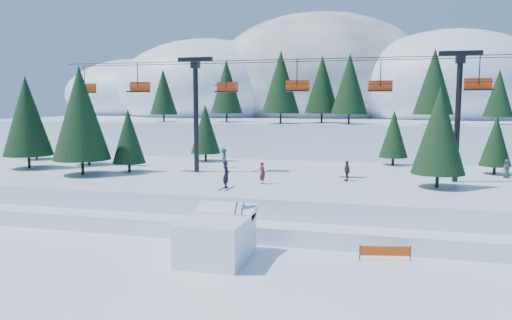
% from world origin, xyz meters
% --- Properties ---
extents(ground, '(160.00, 160.00, 0.00)m').
position_xyz_m(ground, '(0.00, 0.00, 0.00)').
color(ground, white).
rests_on(ground, ground).
extents(mid_shelf, '(70.00, 22.00, 2.50)m').
position_xyz_m(mid_shelf, '(0.00, 18.00, 1.25)').
color(mid_shelf, white).
rests_on(mid_shelf, ground).
extents(berm, '(70.00, 6.00, 1.10)m').
position_xyz_m(berm, '(0.00, 8.00, 0.55)').
color(berm, white).
rests_on(berm, ground).
extents(mountain_ridge, '(119.00, 60.00, 26.46)m').
position_xyz_m(mountain_ridge, '(-5.10, 73.34, 9.64)').
color(mountain_ridge, white).
rests_on(mountain_ridge, ground).
extents(jump_kicker, '(3.51, 4.79, 5.44)m').
position_xyz_m(jump_kicker, '(-1.41, 1.72, 1.29)').
color(jump_kicker, white).
rests_on(jump_kicker, ground).
extents(chairlift, '(47.05, 3.21, 10.28)m').
position_xyz_m(chairlift, '(0.49, 18.05, 9.32)').
color(chairlift, black).
rests_on(chairlift, mid_shelf).
extents(conifer_stand, '(63.01, 17.86, 9.45)m').
position_xyz_m(conifer_stand, '(-0.05, 18.12, 6.95)').
color(conifer_stand, black).
rests_on(conifer_stand, mid_shelf).
extents(distant_skiers, '(26.11, 9.82, 1.85)m').
position_xyz_m(distant_skiers, '(0.26, 19.45, 3.37)').
color(distant_skiers, '#203D48').
rests_on(distant_skiers, mid_shelf).
extents(banner_near, '(2.80, 0.64, 0.90)m').
position_xyz_m(banner_near, '(7.75, 3.93, 0.54)').
color(banner_near, black).
rests_on(banner_near, ground).
extents(banner_far, '(2.67, 1.07, 0.90)m').
position_xyz_m(banner_far, '(11.30, 6.04, 0.54)').
color(banner_far, black).
rests_on(banner_far, ground).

